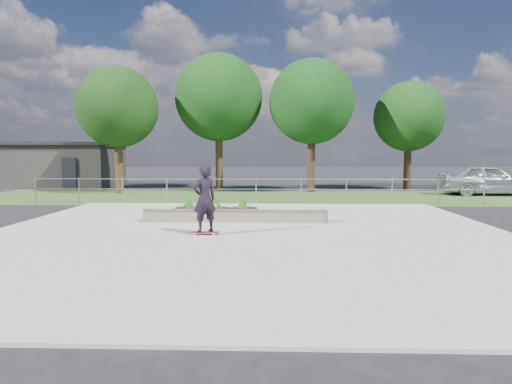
# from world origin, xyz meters

# --- Properties ---
(ground) EXTENTS (120.00, 120.00, 0.00)m
(ground) POSITION_xyz_m (0.00, 0.00, 0.00)
(ground) COLOR black
(ground) RESTS_ON ground
(grass_verge) EXTENTS (30.00, 8.00, 0.02)m
(grass_verge) POSITION_xyz_m (0.00, 11.00, 0.01)
(grass_verge) COLOR #324E1F
(grass_verge) RESTS_ON ground
(concrete_slab) EXTENTS (15.00, 15.00, 0.06)m
(concrete_slab) POSITION_xyz_m (0.00, 0.00, 0.03)
(concrete_slab) COLOR #A9A296
(concrete_slab) RESTS_ON ground
(fence) EXTENTS (20.06, 0.06, 1.20)m
(fence) POSITION_xyz_m (0.00, 7.50, 0.77)
(fence) COLOR gray
(fence) RESTS_ON ground
(building) EXTENTS (8.40, 5.40, 3.00)m
(building) POSITION_xyz_m (-14.00, 18.00, 1.51)
(building) COLOR #2A2725
(building) RESTS_ON ground
(tree_far_left) EXTENTS (4.55, 4.55, 7.15)m
(tree_far_left) POSITION_xyz_m (-8.00, 13.00, 4.85)
(tree_far_left) COLOR #352315
(tree_far_left) RESTS_ON ground
(tree_mid_left) EXTENTS (5.25, 5.25, 8.25)m
(tree_mid_left) POSITION_xyz_m (-2.50, 15.00, 5.61)
(tree_mid_left) COLOR #342515
(tree_mid_left) RESTS_ON ground
(tree_mid_right) EXTENTS (4.90, 4.90, 7.70)m
(tree_mid_right) POSITION_xyz_m (3.00, 14.00, 5.23)
(tree_mid_right) COLOR black
(tree_mid_right) RESTS_ON ground
(tree_far_right) EXTENTS (4.20, 4.20, 6.60)m
(tree_far_right) POSITION_xyz_m (9.00, 15.50, 4.48)
(tree_far_right) COLOR black
(tree_far_right) RESTS_ON ground
(grind_ledge) EXTENTS (6.00, 0.44, 0.43)m
(grind_ledge) POSITION_xyz_m (-0.49, 2.05, 0.26)
(grind_ledge) COLOR #6A5D4E
(grind_ledge) RESTS_ON concrete_slab
(planter_bed) EXTENTS (3.00, 1.20, 0.61)m
(planter_bed) POSITION_xyz_m (-1.36, 3.65, 0.24)
(planter_bed) COLOR black
(planter_bed) RESTS_ON concrete_slab
(skateboarder) EXTENTS (0.81, 0.74, 1.94)m
(skateboarder) POSITION_xyz_m (-1.16, -0.26, 1.06)
(skateboarder) COLOR silver
(skateboarder) RESTS_ON concrete_slab
(parked_car) EXTENTS (5.11, 2.25, 1.71)m
(parked_car) POSITION_xyz_m (12.41, 12.47, 0.86)
(parked_car) COLOR #A1A5AA
(parked_car) RESTS_ON ground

